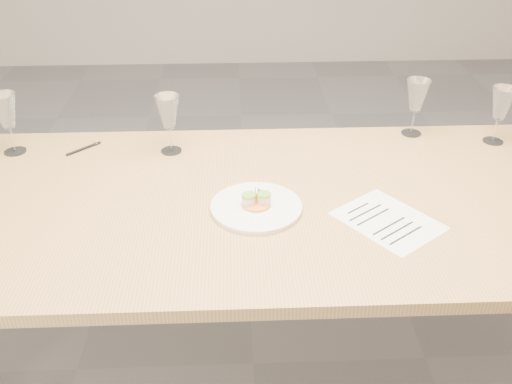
{
  "coord_description": "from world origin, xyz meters",
  "views": [
    {
      "loc": [
        -0.05,
        -1.51,
        1.7
      ],
      "look_at": [
        0.01,
        -0.05,
        0.8
      ],
      "focal_mm": 40.0,
      "sensor_mm": 36.0,
      "label": 1
    }
  ],
  "objects_px": {
    "recipe_sheet": "(388,221)",
    "ballpoint_pen": "(84,148)",
    "dining_table": "(252,216)",
    "dinner_plate": "(256,206)",
    "wine_glass_1": "(168,113)",
    "wine_glass_2": "(417,97)",
    "wine_glass_0": "(6,112)",
    "wine_glass_3": "(502,104)"
  },
  "relations": [
    {
      "from": "dining_table",
      "to": "recipe_sheet",
      "type": "bearing_deg",
      "value": -20.22
    },
    {
      "from": "wine_glass_1",
      "to": "ballpoint_pen",
      "type": "bearing_deg",
      "value": 175.37
    },
    {
      "from": "recipe_sheet",
      "to": "wine_glass_2",
      "type": "relative_size",
      "value": 1.66
    },
    {
      "from": "dinner_plate",
      "to": "wine_glass_1",
      "type": "distance_m",
      "value": 0.51
    },
    {
      "from": "dining_table",
      "to": "dinner_plate",
      "type": "height_order",
      "value": "dinner_plate"
    },
    {
      "from": "recipe_sheet",
      "to": "dinner_plate",
      "type": "bearing_deg",
      "value": 132.06
    },
    {
      "from": "dinner_plate",
      "to": "recipe_sheet",
      "type": "height_order",
      "value": "dinner_plate"
    },
    {
      "from": "dining_table",
      "to": "wine_glass_1",
      "type": "distance_m",
      "value": 0.48
    },
    {
      "from": "wine_glass_3",
      "to": "ballpoint_pen",
      "type": "bearing_deg",
      "value": -179.92
    },
    {
      "from": "ballpoint_pen",
      "to": "wine_glass_3",
      "type": "xyz_separation_m",
      "value": [
        1.51,
        0.0,
        0.14
      ]
    },
    {
      "from": "dining_table",
      "to": "wine_glass_3",
      "type": "bearing_deg",
      "value": 21.37
    },
    {
      "from": "recipe_sheet",
      "to": "ballpoint_pen",
      "type": "bearing_deg",
      "value": 116.81
    },
    {
      "from": "dining_table",
      "to": "dinner_plate",
      "type": "bearing_deg",
      "value": -81.61
    },
    {
      "from": "dinner_plate",
      "to": "ballpoint_pen",
      "type": "distance_m",
      "value": 0.74
    },
    {
      "from": "dining_table",
      "to": "dinner_plate",
      "type": "xyz_separation_m",
      "value": [
        0.01,
        -0.07,
        0.08
      ]
    },
    {
      "from": "ballpoint_pen",
      "to": "wine_glass_1",
      "type": "bearing_deg",
      "value": -48.4
    },
    {
      "from": "wine_glass_1",
      "to": "wine_glass_2",
      "type": "relative_size",
      "value": 0.99
    },
    {
      "from": "dinner_plate",
      "to": "wine_glass_3",
      "type": "relative_size",
      "value": 1.31
    },
    {
      "from": "dinner_plate",
      "to": "wine_glass_3",
      "type": "distance_m",
      "value": 1.01
    },
    {
      "from": "wine_glass_0",
      "to": "recipe_sheet",
      "type": "bearing_deg",
      "value": -21.7
    },
    {
      "from": "dinner_plate",
      "to": "wine_glass_2",
      "type": "bearing_deg",
      "value": 39.37
    },
    {
      "from": "dining_table",
      "to": "wine_glass_2",
      "type": "relative_size",
      "value": 11.13
    },
    {
      "from": "wine_glass_2",
      "to": "wine_glass_0",
      "type": "bearing_deg",
      "value": -176.5
    },
    {
      "from": "dining_table",
      "to": "wine_glass_1",
      "type": "xyz_separation_m",
      "value": [
        -0.28,
        0.33,
        0.22
      ]
    },
    {
      "from": "wine_glass_1",
      "to": "dinner_plate",
      "type": "bearing_deg",
      "value": -53.72
    },
    {
      "from": "wine_glass_3",
      "to": "wine_glass_1",
      "type": "bearing_deg",
      "value": -178.65
    },
    {
      "from": "dinner_plate",
      "to": "recipe_sheet",
      "type": "relative_size",
      "value": 0.78
    },
    {
      "from": "wine_glass_0",
      "to": "ballpoint_pen",
      "type": "bearing_deg",
      "value": 1.68
    },
    {
      "from": "wine_glass_1",
      "to": "wine_glass_3",
      "type": "height_order",
      "value": "wine_glass_1"
    },
    {
      "from": "wine_glass_2",
      "to": "wine_glass_3",
      "type": "height_order",
      "value": "wine_glass_2"
    },
    {
      "from": "dinner_plate",
      "to": "recipe_sheet",
      "type": "xyz_separation_m",
      "value": [
        0.39,
        -0.08,
        -0.01
      ]
    },
    {
      "from": "dining_table",
      "to": "wine_glass_2",
      "type": "height_order",
      "value": "wine_glass_2"
    },
    {
      "from": "dining_table",
      "to": "ballpoint_pen",
      "type": "xyz_separation_m",
      "value": [
        -0.6,
        0.35,
        0.07
      ]
    },
    {
      "from": "recipe_sheet",
      "to": "wine_glass_0",
      "type": "height_order",
      "value": "wine_glass_0"
    },
    {
      "from": "wine_glass_1",
      "to": "recipe_sheet",
      "type": "bearing_deg",
      "value": -35.04
    },
    {
      "from": "wine_glass_3",
      "to": "dinner_plate",
      "type": "bearing_deg",
      "value": -154.8
    },
    {
      "from": "recipe_sheet",
      "to": "wine_glass_3",
      "type": "bearing_deg",
      "value": 7.69
    },
    {
      "from": "recipe_sheet",
      "to": "ballpoint_pen",
      "type": "distance_m",
      "value": 1.11
    },
    {
      "from": "ballpoint_pen",
      "to": "wine_glass_3",
      "type": "height_order",
      "value": "wine_glass_3"
    },
    {
      "from": "dining_table",
      "to": "wine_glass_2",
      "type": "distance_m",
      "value": 0.79
    },
    {
      "from": "ballpoint_pen",
      "to": "recipe_sheet",
      "type": "bearing_deg",
      "value": -70.45
    },
    {
      "from": "dining_table",
      "to": "wine_glass_2",
      "type": "xyz_separation_m",
      "value": [
        0.62,
        0.44,
        0.22
      ]
    }
  ]
}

